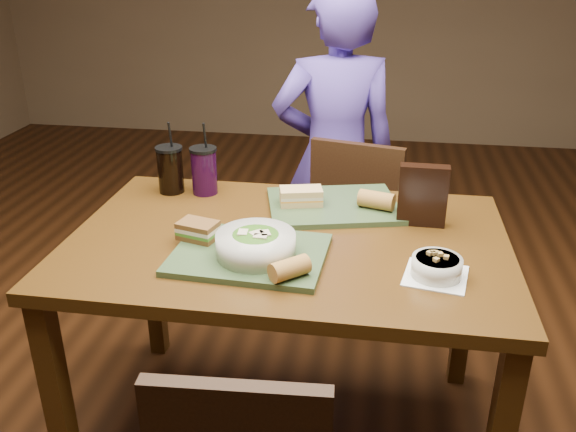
% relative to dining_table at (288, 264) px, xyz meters
% --- Properties ---
extents(ground, '(6.00, 6.00, 0.00)m').
position_rel_dining_table_xyz_m(ground, '(0.00, 0.00, -0.66)').
color(ground, '#381C0B').
rests_on(ground, ground).
extents(dining_table, '(1.30, 0.85, 0.75)m').
position_rel_dining_table_xyz_m(dining_table, '(0.00, 0.00, 0.00)').
color(dining_table, '#472B0E').
rests_on(dining_table, ground).
extents(chair_far, '(0.45, 0.45, 0.86)m').
position_rel_dining_table_xyz_m(chair_far, '(0.17, 0.72, -0.18)').
color(chair_far, black).
rests_on(chair_far, ground).
extents(diner, '(0.59, 0.45, 1.44)m').
position_rel_dining_table_xyz_m(diner, '(0.07, 0.82, 0.06)').
color(diner, '#4F389B').
rests_on(diner, ground).
extents(tray_near, '(0.44, 0.34, 0.02)m').
position_rel_dining_table_xyz_m(tray_near, '(-0.09, -0.14, 0.10)').
color(tray_near, '#334828').
rests_on(tray_near, dining_table).
extents(tray_far, '(0.49, 0.41, 0.02)m').
position_rel_dining_table_xyz_m(tray_far, '(0.11, 0.24, 0.10)').
color(tray_far, '#334828').
rests_on(tray_far, dining_table).
extents(salad_bowl, '(0.22, 0.22, 0.07)m').
position_rel_dining_table_xyz_m(salad_bowl, '(-0.06, -0.16, 0.15)').
color(salad_bowl, silver).
rests_on(salad_bowl, tray_near).
extents(soup_bowl, '(0.19, 0.19, 0.06)m').
position_rel_dining_table_xyz_m(soup_bowl, '(0.42, -0.17, 0.12)').
color(soup_bowl, white).
rests_on(soup_bowl, dining_table).
extents(sandwich_near, '(0.13, 0.10, 0.05)m').
position_rel_dining_table_xyz_m(sandwich_near, '(-0.25, -0.08, 0.13)').
color(sandwich_near, '#593819').
rests_on(sandwich_near, tray_near).
extents(sandwich_far, '(0.15, 0.10, 0.05)m').
position_rel_dining_table_xyz_m(sandwich_far, '(0.01, 0.22, 0.14)').
color(sandwich_far, tan).
rests_on(sandwich_far, tray_far).
extents(baguette_near, '(0.11, 0.11, 0.05)m').
position_rel_dining_table_xyz_m(baguette_near, '(0.05, -0.26, 0.13)').
color(baguette_near, '#AD7533').
rests_on(baguette_near, tray_near).
extents(baguette_far, '(0.13, 0.09, 0.06)m').
position_rel_dining_table_xyz_m(baguette_far, '(0.25, 0.22, 0.14)').
color(baguette_far, '#AD7533').
rests_on(baguette_far, tray_far).
extents(cup_cola, '(0.09, 0.09, 0.25)m').
position_rel_dining_table_xyz_m(cup_cola, '(-0.46, 0.30, 0.17)').
color(cup_cola, black).
rests_on(cup_cola, dining_table).
extents(cup_berry, '(0.09, 0.09, 0.25)m').
position_rel_dining_table_xyz_m(cup_berry, '(-0.34, 0.31, 0.17)').
color(cup_berry, black).
rests_on(cup_berry, dining_table).
extents(chip_bag, '(0.15, 0.05, 0.19)m').
position_rel_dining_table_xyz_m(chip_bag, '(0.39, 0.16, 0.19)').
color(chip_bag, black).
rests_on(chip_bag, dining_table).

